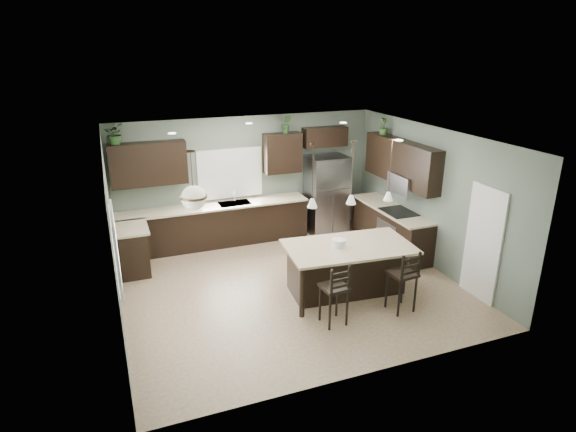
# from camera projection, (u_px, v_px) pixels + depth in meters

# --- Properties ---
(ground) EXTENTS (6.00, 6.00, 0.00)m
(ground) POSITION_uv_depth(u_px,v_px,m) (291.00, 286.00, 9.03)
(ground) COLOR #9E8466
(ground) RESTS_ON ground
(pantry_door) EXTENTS (0.04, 0.82, 2.04)m
(pantry_door) POSITION_uv_depth(u_px,v_px,m) (483.00, 244.00, 8.33)
(pantry_door) COLOR white
(pantry_door) RESTS_ON ground
(window_back) EXTENTS (1.35, 0.02, 1.00)m
(window_back) POSITION_uv_depth(u_px,v_px,m) (230.00, 173.00, 10.78)
(window_back) COLOR white
(window_back) RESTS_ON room_shell
(window_left) EXTENTS (0.02, 1.10, 1.00)m
(window_left) POSITION_uv_depth(u_px,v_px,m) (115.00, 249.00, 6.80)
(window_left) COLOR white
(window_left) RESTS_ON room_shell
(left_return_cabs) EXTENTS (0.60, 0.90, 0.90)m
(left_return_cabs) POSITION_uv_depth(u_px,v_px,m) (132.00, 251.00, 9.46)
(left_return_cabs) COLOR black
(left_return_cabs) RESTS_ON ground
(left_return_countertop) EXTENTS (0.66, 0.96, 0.04)m
(left_return_countertop) POSITION_uv_depth(u_px,v_px,m) (130.00, 228.00, 9.31)
(left_return_countertop) COLOR beige
(left_return_countertop) RESTS_ON left_return_cabs
(back_lower_cabs) EXTENTS (4.20, 0.60, 0.90)m
(back_lower_cabs) POSITION_uv_depth(u_px,v_px,m) (216.00, 226.00, 10.75)
(back_lower_cabs) COLOR black
(back_lower_cabs) RESTS_ON ground
(back_countertop) EXTENTS (4.20, 0.66, 0.04)m
(back_countertop) POSITION_uv_depth(u_px,v_px,m) (215.00, 206.00, 10.57)
(back_countertop) COLOR beige
(back_countertop) RESTS_ON back_lower_cabs
(sink_inset) EXTENTS (0.70, 0.45, 0.01)m
(sink_inset) POSITION_uv_depth(u_px,v_px,m) (235.00, 203.00, 10.72)
(sink_inset) COLOR gray
(sink_inset) RESTS_ON back_countertop
(faucet) EXTENTS (0.02, 0.02, 0.28)m
(faucet) POSITION_uv_depth(u_px,v_px,m) (235.00, 197.00, 10.64)
(faucet) COLOR silver
(faucet) RESTS_ON back_countertop
(back_upper_left) EXTENTS (1.55, 0.34, 0.90)m
(back_upper_left) POSITION_uv_depth(u_px,v_px,m) (149.00, 164.00, 9.92)
(back_upper_left) COLOR black
(back_upper_left) RESTS_ON room_shell
(back_upper_right) EXTENTS (0.85, 0.34, 0.90)m
(back_upper_right) POSITION_uv_depth(u_px,v_px,m) (282.00, 153.00, 10.91)
(back_upper_right) COLOR black
(back_upper_right) RESTS_ON room_shell
(fridge_header) EXTENTS (1.05, 0.34, 0.45)m
(fridge_header) POSITION_uv_depth(u_px,v_px,m) (325.00, 137.00, 11.16)
(fridge_header) COLOR black
(fridge_header) RESTS_ON room_shell
(right_lower_cabs) EXTENTS (0.60, 2.35, 0.90)m
(right_lower_cabs) POSITION_uv_depth(u_px,v_px,m) (391.00, 229.00, 10.56)
(right_lower_cabs) COLOR black
(right_lower_cabs) RESTS_ON ground
(right_countertop) EXTENTS (0.66, 2.35, 0.04)m
(right_countertop) POSITION_uv_depth(u_px,v_px,m) (391.00, 209.00, 10.39)
(right_countertop) COLOR beige
(right_countertop) RESTS_ON right_lower_cabs
(cooktop) EXTENTS (0.58, 0.75, 0.02)m
(cooktop) POSITION_uv_depth(u_px,v_px,m) (399.00, 212.00, 10.14)
(cooktop) COLOR black
(cooktop) RESTS_ON right_countertop
(wall_oven_front) EXTENTS (0.01, 0.72, 0.60)m
(wall_oven_front) POSITION_uv_depth(u_px,v_px,m) (385.00, 235.00, 10.21)
(wall_oven_front) COLOR gray
(wall_oven_front) RESTS_ON right_lower_cabs
(right_upper_cabs) EXTENTS (0.34, 2.35, 0.90)m
(right_upper_cabs) POSITION_uv_depth(u_px,v_px,m) (401.00, 162.00, 10.10)
(right_upper_cabs) COLOR black
(right_upper_cabs) RESTS_ON room_shell
(microwave) EXTENTS (0.40, 0.75, 0.40)m
(microwave) POSITION_uv_depth(u_px,v_px,m) (405.00, 184.00, 9.97)
(microwave) COLOR gray
(microwave) RESTS_ON right_upper_cabs
(refrigerator) EXTENTS (0.90, 0.74, 1.85)m
(refrigerator) POSITION_uv_depth(u_px,v_px,m) (327.00, 195.00, 11.36)
(refrigerator) COLOR gray
(refrigerator) RESTS_ON ground
(kitchen_island) EXTENTS (2.33, 1.45, 0.92)m
(kitchen_island) POSITION_uv_depth(u_px,v_px,m) (348.00, 269.00, 8.65)
(kitchen_island) COLOR black
(kitchen_island) RESTS_ON ground
(serving_dish) EXTENTS (0.24, 0.24, 0.14)m
(serving_dish) POSITION_uv_depth(u_px,v_px,m) (339.00, 243.00, 8.42)
(serving_dish) COLOR white
(serving_dish) RESTS_ON kitchen_island
(bar_stool_left) EXTENTS (0.43, 0.43, 1.07)m
(bar_stool_left) POSITION_uv_depth(u_px,v_px,m) (334.00, 294.00, 7.66)
(bar_stool_left) COLOR black
(bar_stool_left) RESTS_ON ground
(bar_stool_right) EXTENTS (0.45, 0.45, 1.12)m
(bar_stool_right) POSITION_uv_depth(u_px,v_px,m) (402.00, 280.00, 8.04)
(bar_stool_right) COLOR black
(bar_stool_right) RESTS_ON ground
(pendant_left) EXTENTS (0.17, 0.17, 1.10)m
(pendant_left) POSITION_uv_depth(u_px,v_px,m) (313.00, 176.00, 7.87)
(pendant_left) COLOR white
(pendant_left) RESTS_ON room_shell
(pendant_center) EXTENTS (0.17, 0.17, 1.10)m
(pendant_center) POSITION_uv_depth(u_px,v_px,m) (352.00, 173.00, 8.05)
(pendant_center) COLOR white
(pendant_center) RESTS_ON room_shell
(pendant_right) EXTENTS (0.17, 0.17, 1.10)m
(pendant_right) POSITION_uv_depth(u_px,v_px,m) (390.00, 170.00, 8.23)
(pendant_right) COLOR silver
(pendant_right) RESTS_ON room_shell
(chandelier) EXTENTS (0.43, 0.43, 0.94)m
(chandelier) POSITION_uv_depth(u_px,v_px,m) (192.00, 180.00, 7.31)
(chandelier) COLOR #ECE5C1
(chandelier) RESTS_ON room_shell
(plant_back_left) EXTENTS (0.44, 0.40, 0.44)m
(plant_back_left) POSITION_uv_depth(u_px,v_px,m) (115.00, 134.00, 9.47)
(plant_back_left) COLOR #234920
(plant_back_left) RESTS_ON back_upper_left
(plant_back_right) EXTENTS (0.28, 0.25, 0.42)m
(plant_back_right) POSITION_uv_depth(u_px,v_px,m) (286.00, 124.00, 10.69)
(plant_back_right) COLOR #2D5324
(plant_back_right) RESTS_ON back_upper_right
(plant_right_wall) EXTENTS (0.23, 0.23, 0.37)m
(plant_right_wall) POSITION_uv_depth(u_px,v_px,m) (384.00, 126.00, 10.51)
(plant_right_wall) COLOR #315726
(plant_right_wall) RESTS_ON right_upper_cabs
(room_shell) EXTENTS (6.00, 6.00, 6.00)m
(room_shell) POSITION_uv_depth(u_px,v_px,m) (291.00, 200.00, 8.46)
(room_shell) COLOR slate
(room_shell) RESTS_ON ground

